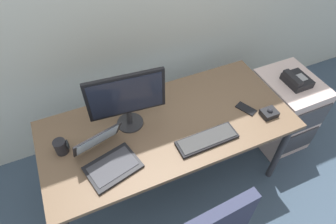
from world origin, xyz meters
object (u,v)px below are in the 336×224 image
at_px(cell_phone, 246,109).
at_px(desk_phone, 296,80).
at_px(laptop, 107,157).
at_px(trackball_mouse, 269,113).
at_px(coffee_mug, 61,147).
at_px(file_cabinet, 282,111).
at_px(keyboard, 207,139).
at_px(monitor_main, 127,98).

bearing_deg(cell_phone, desk_phone, -15.21).
height_order(desk_phone, laptop, laptop).
distance_m(laptop, trackball_mouse, 1.14).
relative_size(laptop, trackball_mouse, 3.53).
distance_m(coffee_mug, cell_phone, 1.28).
distance_m(desk_phone, cell_phone, 0.54).
xyz_separation_m(file_cabinet, laptop, (-1.57, -0.14, 0.41)).
relative_size(desk_phone, laptop, 0.52).
relative_size(desk_phone, keyboard, 0.49).
distance_m(monitor_main, trackball_mouse, 1.00).
bearing_deg(coffee_mug, file_cabinet, -1.57).
relative_size(laptop, coffee_mug, 3.82).
height_order(desk_phone, monitor_main, monitor_main).
xyz_separation_m(file_cabinet, keyboard, (-0.93, -0.24, 0.37)).
relative_size(keyboard, trackball_mouse, 3.75).
bearing_deg(trackball_mouse, cell_phone, 135.39).
relative_size(keyboard, coffee_mug, 4.06).
bearing_deg(monitor_main, keyboard, -39.92).
distance_m(monitor_main, coffee_mug, 0.50).
bearing_deg(cell_phone, keyboard, 173.72).
height_order(desk_phone, cell_phone, desk_phone).
xyz_separation_m(desk_phone, keyboard, (-0.93, -0.23, -0.00)).
height_order(laptop, cell_phone, laptop).
bearing_deg(monitor_main, laptop, -133.06).
distance_m(keyboard, cell_phone, 0.42).
bearing_deg(file_cabinet, keyboard, -165.35).
xyz_separation_m(laptop, trackball_mouse, (1.14, -0.08, -0.03)).
relative_size(monitor_main, cell_phone, 3.52).
height_order(desk_phone, trackball_mouse, desk_phone).
bearing_deg(coffee_mug, cell_phone, -7.15).
bearing_deg(coffee_mug, monitor_main, 6.05).
bearing_deg(trackball_mouse, laptop, 175.96).
xyz_separation_m(monitor_main, keyboard, (0.41, -0.34, -0.23)).
xyz_separation_m(file_cabinet, coffee_mug, (-1.81, 0.05, 0.41)).
bearing_deg(desk_phone, cell_phone, -170.07).
distance_m(file_cabinet, monitor_main, 1.48).
bearing_deg(file_cabinet, coffee_mug, 178.43).
xyz_separation_m(monitor_main, trackball_mouse, (0.92, -0.32, -0.22)).
relative_size(file_cabinet, cell_phone, 4.80).
bearing_deg(laptop, desk_phone, 4.56).
height_order(keyboard, cell_phone, keyboard).
bearing_deg(file_cabinet, monitor_main, 175.80).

